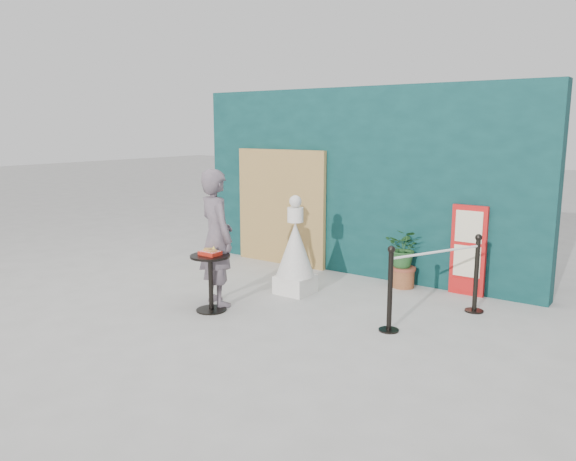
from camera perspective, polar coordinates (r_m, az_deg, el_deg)
name	(u,v)px	position (r m, az deg, el deg)	size (l,w,h in m)	color
ground	(231,326)	(6.95, -5.85, -9.61)	(60.00, 60.00, 0.00)	#ADAAA5
back_wall	(358,182)	(9.17, 7.14, 4.88)	(6.00, 0.30, 3.00)	#0A2E2F
bamboo_fence	(281,207)	(9.80, -0.74, 2.38)	(1.80, 0.08, 2.00)	tan
woman	(217,238)	(7.57, -7.27, -0.74)	(0.67, 0.44, 1.84)	slate
menu_board	(468,251)	(8.38, 17.84, -1.95)	(0.50, 0.07, 1.30)	red
statue	(295,254)	(8.08, 0.74, -2.38)	(0.56, 0.56, 1.43)	white
cafe_table	(211,274)	(7.39, -7.87, -4.39)	(0.52, 0.52, 0.75)	black
food_basket	(210,252)	(7.32, -7.91, -2.20)	(0.26, 0.19, 0.11)	red
planter	(404,253)	(8.55, 11.74, -2.30)	(0.53, 0.46, 0.90)	#945730
stanchion_barrier	(435,282)	(7.17, 14.74, -5.12)	(0.84, 1.54, 1.03)	black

